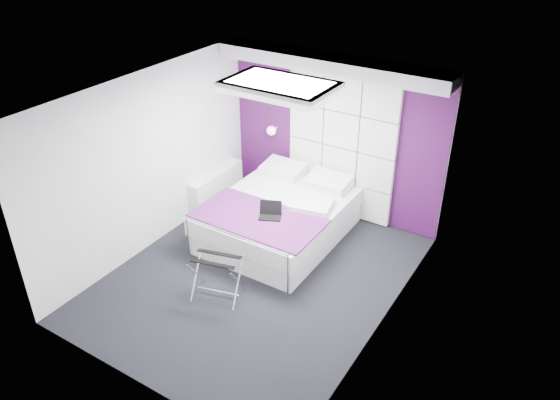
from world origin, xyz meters
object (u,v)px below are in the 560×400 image
Objects in this scene: bed at (279,217)px; nightstand at (296,177)px; laptop at (272,213)px; wall_lamp at (273,130)px; radiator at (216,188)px; luggage_rack at (217,277)px.

nightstand is at bearing 106.54° from bed.
nightstand is 1.50m from laptop.
laptop is (0.91, -1.46, -0.54)m from wall_lamp.
wall_lamp reaches higher than radiator.
wall_lamp is 2.92m from luggage_rack.
laptop is (0.15, -0.44, 0.35)m from bed.
luggage_rack is at bearing -52.02° from radiator.
luggage_rack is (0.83, -2.65, -0.92)m from wall_lamp.
wall_lamp is at bearing 126.71° from bed.
laptop reaches higher than luggage_rack.
luggage_rack is (1.47, -1.89, -0.00)m from radiator.
nightstand is 0.67× the size of luggage_rack.
wall_lamp reaches higher than luggage_rack.
laptop is (0.44, -1.42, 0.19)m from nightstand.
radiator is 1.74m from laptop.
laptop is at bearing -71.17° from bed.
luggage_rack is at bearing -118.48° from laptop.
laptop reaches higher than nightstand.
nightstand is (-0.29, 0.98, 0.16)m from bed.
wall_lamp is 0.07× the size of bed.
laptop reaches higher than radiator.
bed is at bearing -53.29° from wall_lamp.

